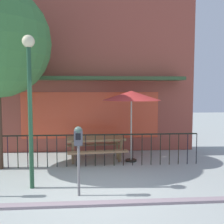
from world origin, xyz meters
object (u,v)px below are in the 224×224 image
picnic_table_left (96,143)px  patio_umbrella (131,96)px  parking_meter_near (78,143)px  street_lamp (30,88)px

picnic_table_left → patio_umbrella: 1.85m
patio_umbrella → parking_meter_near: size_ratio=1.49×
parking_meter_near → patio_umbrella: bearing=59.9°
patio_umbrella → street_lamp: street_lamp is taller
picnic_table_left → parking_meter_near: parking_meter_near is taller
patio_umbrella → street_lamp: (-2.64, -2.12, 0.23)m
picnic_table_left → parking_meter_near: size_ratio=1.28×
patio_umbrella → street_lamp: 3.39m
street_lamp → picnic_table_left: bearing=54.9°
picnic_table_left → patio_umbrella: (1.12, -0.04, 1.48)m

